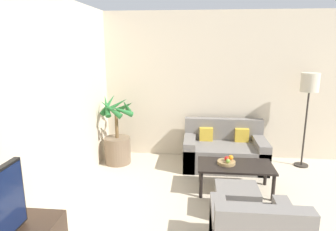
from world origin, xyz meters
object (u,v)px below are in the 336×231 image
object	(u,v)px
coffee_table	(235,168)
orange_fruit	(231,157)
floor_lamp	(309,88)
potted_palm	(117,140)
apple_red	(227,159)
fruit_bowl	(226,162)
sofa_loveseat	(224,151)
apple_green	(228,161)
ottoman	(236,200)

from	to	relation	value
coffee_table	orange_fruit	bearing A→B (deg)	127.74
floor_lamp	coffee_table	bearing A→B (deg)	-140.55
potted_palm	apple_red	distance (m)	2.05
apple_red	orange_fruit	xyz separation A→B (m)	(0.07, 0.05, 0.00)
potted_palm	floor_lamp	distance (m)	3.42
fruit_bowl	sofa_loveseat	bearing A→B (deg)	86.68
coffee_table	apple_green	xyz separation A→B (m)	(-0.12, -0.05, 0.13)
sofa_loveseat	fruit_bowl	bearing A→B (deg)	-93.32
orange_fruit	apple_red	bearing A→B (deg)	-143.61
apple_green	ottoman	distance (m)	0.65
sofa_loveseat	ottoman	world-z (taller)	sofa_loveseat
orange_fruit	ottoman	distance (m)	0.77
floor_lamp	apple_red	world-z (taller)	floor_lamp
sofa_loveseat	floor_lamp	xyz separation A→B (m)	(1.38, 0.12, 1.12)
ottoman	fruit_bowl	bearing A→B (deg)	96.89
sofa_loveseat	fruit_bowl	distance (m)	0.95
floor_lamp	fruit_bowl	world-z (taller)	floor_lamp
sofa_loveseat	apple_red	world-z (taller)	sofa_loveseat
ottoman	apple_red	bearing A→B (deg)	96.58
orange_fruit	floor_lamp	bearing A→B (deg)	36.08
apple_red	apple_green	xyz separation A→B (m)	(0.01, -0.08, -0.00)
fruit_bowl	orange_fruit	distance (m)	0.11
potted_palm	orange_fruit	world-z (taller)	potted_palm
apple_red	apple_green	size ratio (longest dim) A/B	1.09
fruit_bowl	apple_red	distance (m)	0.06
ottoman	orange_fruit	bearing A→B (deg)	90.82
fruit_bowl	ottoman	world-z (taller)	fruit_bowl
potted_palm	sofa_loveseat	distance (m)	1.91
apple_red	apple_green	world-z (taller)	apple_red
floor_lamp	orange_fruit	distance (m)	1.91
apple_green	orange_fruit	xyz separation A→B (m)	(0.05, 0.13, 0.00)
potted_palm	coffee_table	distance (m)	2.18
coffee_table	apple_green	distance (m)	0.18
apple_green	orange_fruit	size ratio (longest dim) A/B	0.89
sofa_loveseat	apple_red	distance (m)	0.95
apple_red	orange_fruit	distance (m)	0.08
fruit_bowl	orange_fruit	world-z (taller)	orange_fruit
apple_red	orange_fruit	size ratio (longest dim) A/B	0.97
floor_lamp	apple_green	size ratio (longest dim) A/B	25.64
coffee_table	sofa_loveseat	bearing A→B (deg)	94.50
apple_red	ottoman	distance (m)	0.73
orange_fruit	ottoman	world-z (taller)	orange_fruit
sofa_loveseat	fruit_bowl	xyz separation A→B (m)	(-0.05, -0.93, 0.17)
fruit_bowl	apple_red	size ratio (longest dim) A/B	3.76
coffee_table	fruit_bowl	distance (m)	0.15
apple_green	apple_red	bearing A→B (deg)	97.63
apple_red	coffee_table	bearing A→B (deg)	-13.42
fruit_bowl	apple_green	bearing A→B (deg)	-79.58
potted_palm	ottoman	size ratio (longest dim) A/B	2.40
sofa_loveseat	orange_fruit	xyz separation A→B (m)	(0.01, -0.87, 0.22)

